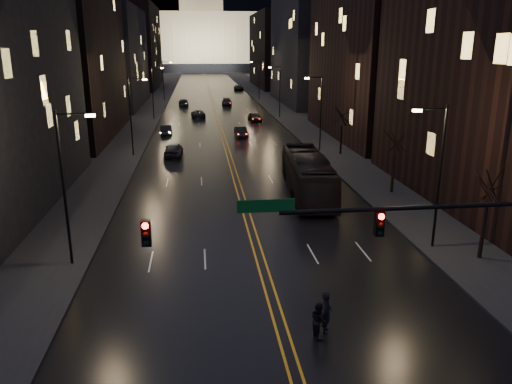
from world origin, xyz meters
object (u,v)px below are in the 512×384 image
object	(u,v)px
oncoming_car_b	(166,130)
receding_car_a	(241,132)
oncoming_car_a	(174,149)
bus	(308,175)
pedestrian_a	(326,312)
traffic_signal	(436,233)
pedestrian_b	(319,320)

from	to	relation	value
oncoming_car_b	receding_car_a	size ratio (longest dim) A/B	1.06
oncoming_car_b	oncoming_car_a	bearing A→B (deg)	92.45
bus	receding_car_a	distance (m)	29.33
oncoming_car_b	receding_car_a	xyz separation A→B (m)	(10.55, -2.78, -0.04)
bus	oncoming_car_b	distance (m)	34.74
pedestrian_a	traffic_signal	bearing A→B (deg)	-91.68
traffic_signal	pedestrian_a	bearing A→B (deg)	160.45
oncoming_car_b	traffic_signal	bearing A→B (deg)	100.32
oncoming_car_a	pedestrian_b	size ratio (longest dim) A/B	2.91
pedestrian_a	bus	bearing A→B (deg)	7.88
traffic_signal	pedestrian_b	size ratio (longest dim) A/B	10.41
receding_car_a	pedestrian_b	xyz separation A→B (m)	(-1.01, -50.39, 0.14)
bus	pedestrian_b	bearing A→B (deg)	-97.07
oncoming_car_b	receding_car_a	world-z (taller)	oncoming_car_b
traffic_signal	bus	bearing A→B (deg)	90.75
bus	pedestrian_a	size ratio (longest dim) A/B	6.60
traffic_signal	oncoming_car_a	bearing A→B (deg)	107.23
oncoming_car_a	oncoming_car_b	bearing A→B (deg)	-80.31
oncoming_car_b	pedestrian_a	size ratio (longest dim) A/B	2.28
traffic_signal	bus	distance (m)	22.55
traffic_signal	bus	world-z (taller)	traffic_signal
traffic_signal	pedestrian_a	size ratio (longest dim) A/B	8.81
oncoming_car_a	receding_car_a	world-z (taller)	oncoming_car_a
bus	pedestrian_b	world-z (taller)	bus
oncoming_car_a	oncoming_car_b	world-z (taller)	oncoming_car_a
traffic_signal	oncoming_car_a	distance (m)	41.65
receding_car_a	pedestrian_a	size ratio (longest dim) A/B	2.14
traffic_signal	oncoming_car_b	size ratio (longest dim) A/B	3.87
traffic_signal	pedestrian_a	world-z (taller)	traffic_signal
receding_car_a	pedestrian_b	world-z (taller)	pedestrian_b
receding_car_a	pedestrian_a	xyz separation A→B (m)	(-0.57, -50.04, 0.29)
pedestrian_a	receding_car_a	bearing A→B (deg)	17.22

